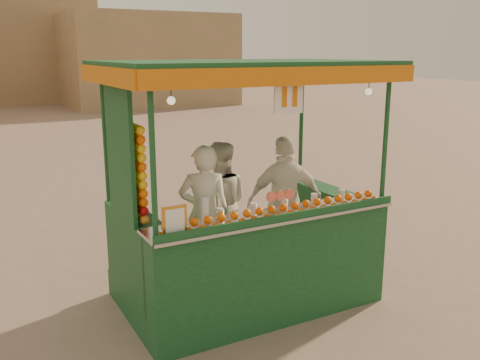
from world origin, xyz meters
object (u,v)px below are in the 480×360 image
vendor_right (285,201)px  vendor_left (204,214)px  juice_cart (243,230)px  vendor_middle (219,204)px

vendor_right → vendor_left: bearing=15.6°
juice_cart → vendor_middle: (-0.06, 0.51, 0.20)m
juice_cart → vendor_right: 0.73m
juice_cart → vendor_right: juice_cart is taller
juice_cart → vendor_left: size_ratio=1.95×
juice_cart → vendor_middle: 0.55m
vendor_right → vendor_middle: bearing=-8.3°
juice_cart → vendor_left: juice_cart is taller
vendor_middle → vendor_right: bearing=-178.6°
vendor_middle → vendor_right: 0.82m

